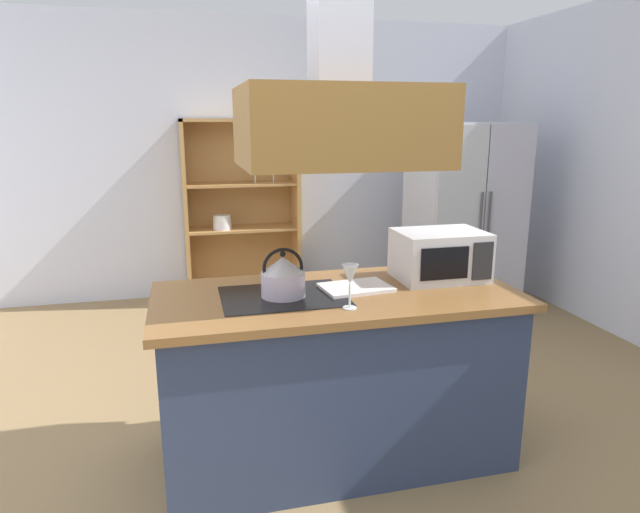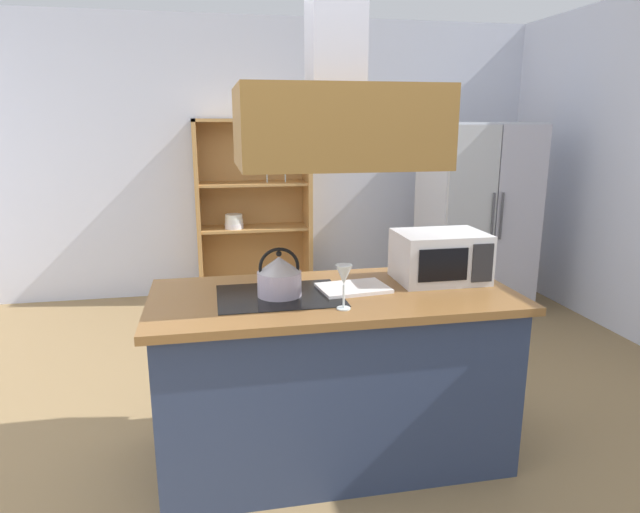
% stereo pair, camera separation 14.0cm
% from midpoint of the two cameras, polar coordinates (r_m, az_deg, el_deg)
% --- Properties ---
extents(ground_plane, '(7.80, 7.80, 0.00)m').
position_cam_midpoint_polar(ground_plane, '(3.18, -4.63, -19.18)').
color(ground_plane, olive).
extents(wall_back, '(6.00, 0.12, 2.70)m').
position_cam_midpoint_polar(wall_back, '(5.66, -9.96, 9.78)').
color(wall_back, silver).
rests_on(wall_back, ground).
extents(kitchen_island, '(1.80, 0.83, 0.90)m').
position_cam_midpoint_polar(kitchen_island, '(2.92, 0.29, -12.12)').
color(kitchen_island, navy).
rests_on(kitchen_island, ground).
extents(range_hood, '(0.90, 0.70, 1.18)m').
position_cam_midpoint_polar(range_hood, '(2.62, 0.33, 15.42)').
color(range_hood, olive).
extents(refrigerator, '(0.90, 0.77, 1.72)m').
position_cam_midpoint_polar(refrigerator, '(5.29, 13.77, 3.94)').
color(refrigerator, silver).
rests_on(refrigerator, ground).
extents(dish_cabinet, '(1.11, 0.40, 1.75)m').
position_cam_midpoint_polar(dish_cabinet, '(5.52, -8.82, 3.65)').
color(dish_cabinet, tan).
rests_on(dish_cabinet, ground).
extents(kettle, '(0.21, 0.21, 0.24)m').
position_cam_midpoint_polar(kettle, '(2.67, -5.32, -2.07)').
color(kettle, '#BEB0C5').
rests_on(kettle, kitchen_island).
extents(cutting_board, '(0.37, 0.28, 0.02)m').
position_cam_midpoint_polar(cutting_board, '(2.80, 2.29, -3.22)').
color(cutting_board, white).
rests_on(cutting_board, kitchen_island).
extents(microwave, '(0.46, 0.35, 0.26)m').
position_cam_midpoint_polar(microwave, '(3.01, 10.93, 0.13)').
color(microwave, silver).
rests_on(microwave, kitchen_island).
extents(wine_glass_on_counter, '(0.08, 0.08, 0.21)m').
position_cam_midpoint_polar(wine_glass_on_counter, '(2.47, 1.49, -2.06)').
color(wine_glass_on_counter, silver).
rests_on(wine_glass_on_counter, kitchen_island).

